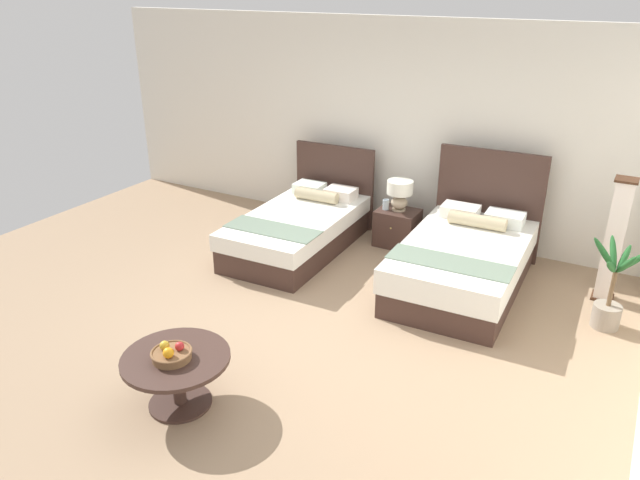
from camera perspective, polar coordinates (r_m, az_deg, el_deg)
ground_plane at (r=6.05m, az=-1.47°, el=-8.64°), size 9.62×9.54×0.02m
wall_back at (r=8.03m, az=9.49°, el=10.09°), size 9.62×0.12×2.77m
bed_near_window at (r=7.70m, az=-1.86°, el=1.20°), size 1.20×2.18×1.12m
bed_near_corner at (r=6.92m, az=13.42°, el=-1.83°), size 1.32×2.16×1.34m
nightstand at (r=7.87m, az=7.27°, el=1.16°), size 0.52×0.44×0.47m
table_lamp at (r=7.72m, az=7.51°, el=4.50°), size 0.33×0.33×0.39m
vase at (r=7.78m, az=6.21°, el=3.34°), size 0.08×0.08×0.13m
coffee_table at (r=5.06m, az=-13.31°, el=-11.73°), size 0.86×0.86×0.46m
fruit_bowl at (r=4.95m, az=-13.80°, el=-10.33°), size 0.32×0.32×0.14m
floor_lamp_corner at (r=7.02m, az=25.91°, el=-0.09°), size 0.22×0.22×1.36m
potted_palm at (r=6.60m, az=25.60°, el=-4.98°), size 0.56×0.54×0.95m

